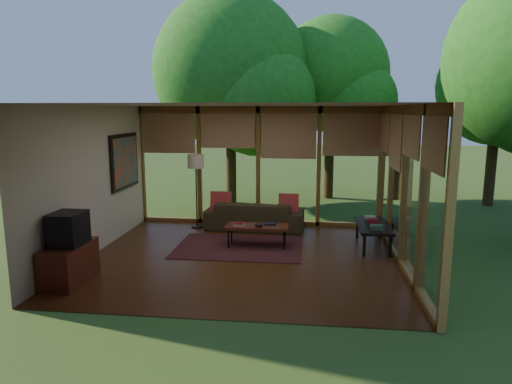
# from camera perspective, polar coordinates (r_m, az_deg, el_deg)

# --- Properties ---
(floor) EXTENTS (5.50, 5.50, 0.00)m
(floor) POSITION_cam_1_polar(r_m,az_deg,el_deg) (8.29, -1.64, -8.17)
(floor) COLOR #552D16
(floor) RESTS_ON ground
(ceiling) EXTENTS (5.50, 5.50, 0.00)m
(ceiling) POSITION_cam_1_polar(r_m,az_deg,el_deg) (7.87, -1.74, 10.83)
(ceiling) COLOR silver
(ceiling) RESTS_ON ground
(wall_left) EXTENTS (0.04, 5.00, 2.70)m
(wall_left) POSITION_cam_1_polar(r_m,az_deg,el_deg) (8.79, -19.73, 1.35)
(wall_left) COLOR beige
(wall_left) RESTS_ON ground
(wall_front) EXTENTS (5.50, 0.04, 2.70)m
(wall_front) POSITION_cam_1_polar(r_m,az_deg,el_deg) (5.55, -5.39, -3.00)
(wall_front) COLOR beige
(wall_front) RESTS_ON ground
(window_wall_back) EXTENTS (5.50, 0.12, 2.70)m
(window_wall_back) POSITION_cam_1_polar(r_m,az_deg,el_deg) (10.43, 0.28, 3.25)
(window_wall_back) COLOR brown
(window_wall_back) RESTS_ON ground
(window_wall_right) EXTENTS (0.12, 5.00, 2.70)m
(window_wall_right) POSITION_cam_1_polar(r_m,az_deg,el_deg) (8.05, 18.06, 0.67)
(window_wall_right) COLOR brown
(window_wall_right) RESTS_ON ground
(tree_nw) EXTENTS (4.23, 4.23, 5.78)m
(tree_nw) POSITION_cam_1_polar(r_m,az_deg,el_deg) (12.92, -3.19, 14.85)
(tree_nw) COLOR #3D2A16
(tree_nw) RESTS_ON ground
(tree_ne) EXTENTS (3.32, 3.32, 5.28)m
(tree_ne) POSITION_cam_1_polar(r_m,az_deg,el_deg) (13.85, 9.40, 14.20)
(tree_ne) COLOR #3D2A16
(tree_ne) RESTS_ON ground
(tree_far) EXTENTS (3.18, 3.18, 4.84)m
(tree_far) POSITION_cam_1_polar(r_m,az_deg,el_deg) (14.11, 28.03, 11.57)
(tree_far) COLOR #3D2A16
(tree_far) RESTS_ON ground
(rug) EXTENTS (2.41, 1.71, 0.01)m
(rug) POSITION_cam_1_polar(r_m,az_deg,el_deg) (8.87, -2.12, -6.89)
(rug) COLOR maroon
(rug) RESTS_ON floor
(sofa) EXTENTS (2.19, 0.96, 0.63)m
(sofa) POSITION_cam_1_polar(r_m,az_deg,el_deg) (10.12, -0.16, -2.92)
(sofa) COLOR #3A311D
(sofa) RESTS_ON floor
(pillow_left) EXTENTS (0.45, 0.24, 0.47)m
(pillow_left) POSITION_cam_1_polar(r_m,az_deg,el_deg) (10.12, -4.41, -1.26)
(pillow_left) COLOR maroon
(pillow_left) RESTS_ON sofa
(pillow_right) EXTENTS (0.43, 0.23, 0.45)m
(pillow_right) POSITION_cam_1_polar(r_m,az_deg,el_deg) (9.95, 4.10, -1.51)
(pillow_right) COLOR maroon
(pillow_right) RESTS_ON sofa
(ct_book_lower) EXTENTS (0.24, 0.20, 0.03)m
(ct_book_lower) POSITION_cam_1_polar(r_m,az_deg,el_deg) (8.80, -2.18, -4.10)
(ct_book_lower) COLOR #B5ACA4
(ct_book_lower) RESTS_ON coffee_table
(ct_book_upper) EXTENTS (0.19, 0.15, 0.03)m
(ct_book_upper) POSITION_cam_1_polar(r_m,az_deg,el_deg) (8.79, -2.18, -3.91)
(ct_book_upper) COLOR maroon
(ct_book_upper) RESTS_ON coffee_table
(ct_book_side) EXTENTS (0.23, 0.18, 0.03)m
(ct_book_side) POSITION_cam_1_polar(r_m,az_deg,el_deg) (8.85, 1.80, -4.00)
(ct_book_side) COLOR black
(ct_book_side) RESTS_ON coffee_table
(ct_bowl) EXTENTS (0.16, 0.16, 0.07)m
(ct_bowl) POSITION_cam_1_polar(r_m,az_deg,el_deg) (8.69, 0.39, -4.13)
(ct_bowl) COLOR black
(ct_bowl) RESTS_ON coffee_table
(media_cabinet) EXTENTS (0.50, 1.00, 0.60)m
(media_cabinet) POSITION_cam_1_polar(r_m,az_deg,el_deg) (7.62, -22.30, -8.27)
(media_cabinet) COLOR #5C2619
(media_cabinet) RESTS_ON floor
(television) EXTENTS (0.45, 0.55, 0.50)m
(television) POSITION_cam_1_polar(r_m,az_deg,el_deg) (7.46, -22.45, -4.26)
(television) COLOR black
(television) RESTS_ON media_cabinet
(console_book_a) EXTENTS (0.24, 0.18, 0.08)m
(console_book_a) POSITION_cam_1_polar(r_m,az_deg,el_deg) (8.66, 14.81, -4.29)
(console_book_a) COLOR #37604E
(console_book_a) RESTS_ON side_console
(console_book_b) EXTENTS (0.20, 0.15, 0.09)m
(console_book_b) POSITION_cam_1_polar(r_m,az_deg,el_deg) (9.09, 14.42, -3.57)
(console_book_b) COLOR maroon
(console_book_b) RESTS_ON side_console
(console_book_c) EXTENTS (0.23, 0.19, 0.06)m
(console_book_c) POSITION_cam_1_polar(r_m,az_deg,el_deg) (9.48, 14.09, -3.09)
(console_book_c) COLOR #B5ACA4
(console_book_c) RESTS_ON side_console
(floor_lamp) EXTENTS (0.36, 0.36, 1.65)m
(floor_lamp) POSITION_cam_1_polar(r_m,az_deg,el_deg) (10.18, -7.53, 3.31)
(floor_lamp) COLOR black
(floor_lamp) RESTS_ON floor
(coffee_table) EXTENTS (1.20, 0.50, 0.43)m
(coffee_table) POSITION_cam_1_polar(r_m,az_deg,el_deg) (8.81, 0.13, -4.40)
(coffee_table) COLOR #5C2619
(coffee_table) RESTS_ON floor
(side_console) EXTENTS (0.60, 1.40, 0.46)m
(side_console) POSITION_cam_1_polar(r_m,az_deg,el_deg) (9.06, 14.43, -4.19)
(side_console) COLOR black
(side_console) RESTS_ON floor
(wall_painting) EXTENTS (0.06, 1.35, 1.15)m
(wall_painting) POSITION_cam_1_polar(r_m,az_deg,el_deg) (10.02, -16.09, 3.72)
(wall_painting) COLOR black
(wall_painting) RESTS_ON wall_left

